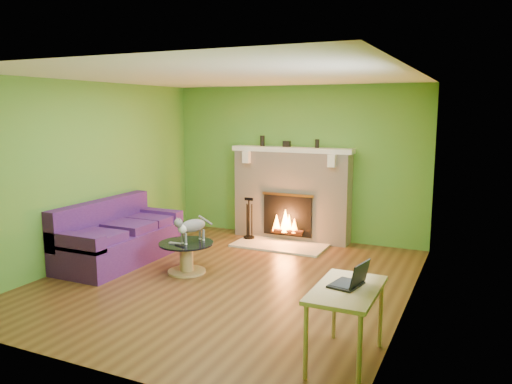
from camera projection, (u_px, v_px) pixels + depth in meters
floor at (228, 280)px, 6.52m from camera, size 5.00×5.00×0.00m
ceiling at (226, 76)px, 6.10m from camera, size 5.00×5.00×0.00m
wall_back at (296, 163)px, 8.54m from camera, size 5.00×0.00×5.00m
wall_front at (82, 221)px, 4.07m from camera, size 5.00×0.00×5.00m
wall_left at (90, 172)px, 7.24m from camera, size 0.00×5.00×5.00m
wall_right at (411, 194)px, 5.37m from camera, size 0.00×5.00×5.00m
window_frame at (397, 182)px, 4.53m from camera, size 0.00×1.20×1.20m
window_pane at (396, 181)px, 4.53m from camera, size 0.00×1.06×1.06m
fireplace at (292, 195)px, 8.46m from camera, size 2.10×0.46×1.58m
hearth at (280, 245)px, 8.13m from camera, size 1.50×0.75×0.03m
mantel at (292, 150)px, 8.32m from camera, size 2.10×0.28×0.08m
sofa at (118, 238)px, 7.30m from camera, size 0.89×1.97×0.88m
coffee_table at (186, 255)px, 6.78m from camera, size 0.74×0.74×0.42m
desk at (346, 297)px, 4.30m from camera, size 0.53×0.92×0.68m
cat at (193, 229)px, 6.73m from camera, size 0.41×0.65×0.38m
remote_silver at (175, 243)px, 6.68m from camera, size 0.17×0.05×0.02m
remote_black at (180, 245)px, 6.58m from camera, size 0.17×0.09×0.02m
laptop at (346, 273)px, 4.32m from camera, size 0.32×0.35×0.23m
fire_tools at (249, 218)px, 8.46m from camera, size 0.19×0.19×0.71m
mantel_vase_left at (262, 141)px, 8.56m from camera, size 0.08×0.08×0.18m
mantel_vase_right at (317, 144)px, 8.15m from camera, size 0.07×0.07×0.14m
mantel_box at (287, 144)px, 8.38m from camera, size 0.12×0.08×0.10m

